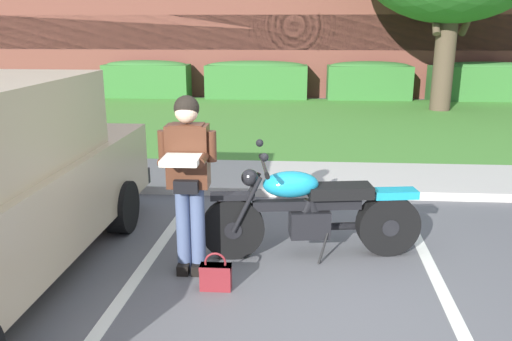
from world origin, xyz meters
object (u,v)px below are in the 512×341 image
hedge_center_left (256,79)px  hedge_left (147,79)px  handbag (216,275)px  hedge_center_right (369,80)px  rider_person (188,172)px  motorcycle (320,212)px  brick_building (313,33)px  hedge_right (485,81)px

hedge_center_left → hedge_left: bearing=180.0°
handbag → hedge_center_left: (-0.51, 12.42, 0.51)m
handbag → hedge_center_right: bearing=76.2°
rider_person → hedge_center_right: bearing=74.6°
motorcycle → rider_person: 1.43m
motorcycle → brick_building: 17.41m
motorcycle → hedge_center_left: (-1.47, 11.63, 0.17)m
rider_person → hedge_right: 13.91m
motorcycle → hedge_center_left: size_ratio=0.70×
handbag → brick_building: (1.46, 18.12, 1.86)m
handbag → hedge_left: 13.07m
hedge_left → brick_building: bearing=45.9°
brick_building → hedge_right: bearing=-48.0°
hedge_center_right → rider_person: bearing=-105.4°
hedge_left → hedge_center_right: same height
rider_person → brick_building: 17.90m
motorcycle → brick_building: brick_building is taller
motorcycle → hedge_left: hedge_left is taller
hedge_left → hedge_center_left: 3.55m
hedge_center_right → brick_building: brick_building is taller
rider_person → hedge_center_left: size_ratio=0.53×
rider_person → hedge_right: bearing=60.4°
brick_building → hedge_left: bearing=-134.1°
handbag → hedge_center_right: size_ratio=0.14×
motorcycle → hedge_left: size_ratio=0.82×
motorcycle → hedge_center_right: size_ratio=0.86×
rider_person → hedge_left: rider_person is taller
hedge_right → hedge_center_left: bearing=-180.0°
hedge_right → handbag: bearing=-118.0°
hedge_center_left → hedge_center_right: 3.55m
motorcycle → rider_person: bearing=-159.8°
hedge_center_left → brick_building: brick_building is taller
rider_person → brick_building: size_ratio=0.07×
rider_person → hedge_left: (-3.77, 12.09, -0.36)m
hedge_left → hedge_center_left: size_ratio=0.85×
handbag → hedge_center_left: 12.44m
rider_person → hedge_left: size_ratio=0.62×
hedge_center_right → brick_building: 6.07m
motorcycle → hedge_left: (-5.02, 11.63, 0.17)m
hedge_left → hedge_right: bearing=0.0°
hedge_right → motorcycle: bearing=-115.8°
motorcycle → hedge_right: bearing=64.2°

